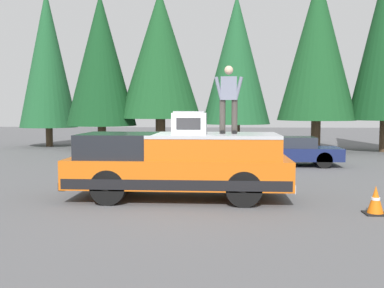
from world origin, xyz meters
TOP-DOWN VIEW (x-y plane):
  - ground_plane at (0.00, 0.00)m, footprint 90.00×90.00m
  - pickup_truck at (0.24, -0.51)m, footprint 2.01×5.54m
  - compressor_unit at (0.14, -0.78)m, footprint 0.65×0.84m
  - person_on_truck_bed at (0.35, -1.75)m, footprint 0.29×0.72m
  - parked_car_navy at (7.15, -4.25)m, footprint 1.64×4.10m
  - traffic_cone at (-1.18, -4.89)m, footprint 0.47×0.47m
  - conifer_left at (13.89, -6.69)m, footprint 4.21×4.21m
  - conifer_center_left at (14.92, -2.37)m, footprint 3.88×3.88m
  - conifer_center_right at (14.45, 1.94)m, footprint 4.64×4.64m
  - conifer_right at (14.06, 5.24)m, footprint 3.92×3.92m
  - conifer_far_right at (15.62, 8.93)m, footprint 3.41×3.41m

SIDE VIEW (x-z plane):
  - ground_plane at x=0.00m, z-range 0.00..0.00m
  - traffic_cone at x=-1.18m, z-range -0.02..0.60m
  - parked_car_navy at x=7.15m, z-range 0.00..1.16m
  - pickup_truck at x=0.24m, z-range 0.05..1.70m
  - compressor_unit at x=0.14m, z-range 1.65..2.21m
  - person_on_truck_bed at x=0.35m, z-range 1.71..3.40m
  - conifer_right at x=14.06m, z-range 0.66..9.39m
  - conifer_center_left at x=14.92m, z-range 0.70..9.45m
  - conifer_far_right at x=15.62m, z-range 0.58..10.02m
  - conifer_center_right at x=14.45m, z-range 0.86..9.84m
  - conifer_left at x=13.89m, z-range 0.82..10.38m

